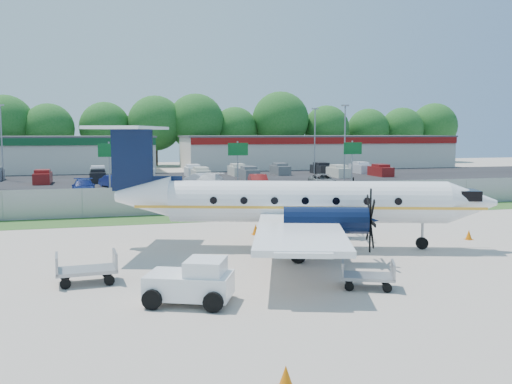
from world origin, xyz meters
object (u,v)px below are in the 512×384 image
object	(u,v)px
aircraft	(299,202)
baggage_cart_far	(368,276)
pushback_tug	(193,282)
baggage_cart_near	(87,269)

from	to	relation	value
aircraft	baggage_cart_far	distance (m)	7.87
aircraft	baggage_cart_far	xyz separation A→B (m)	(-0.01, -7.64, -1.87)
pushback_tug	baggage_cart_far	world-z (taller)	pushback_tug
aircraft	baggage_cart_near	size ratio (longest dim) A/B	8.48
pushback_tug	aircraft	bearing A→B (deg)	49.79
pushback_tug	baggage_cart_near	distance (m)	5.07
pushback_tug	baggage_cart_near	size ratio (longest dim) A/B	1.41
aircraft	baggage_cart_near	bearing A→B (deg)	-157.68
baggage_cart_near	baggage_cart_far	size ratio (longest dim) A/B	1.04
aircraft	baggage_cart_far	size ratio (longest dim) A/B	8.82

